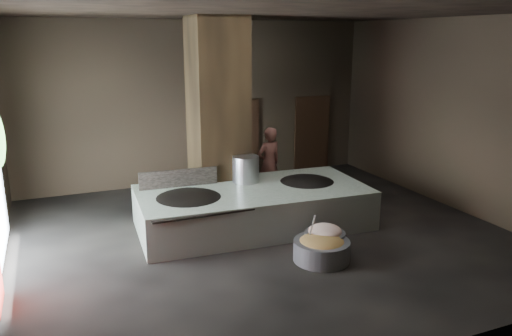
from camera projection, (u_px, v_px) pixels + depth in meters
name	position (u px, v px, depth m)	size (l,w,h in m)	color
floor	(262.00, 237.00, 10.52)	(10.00, 9.00, 0.10)	black
ceiling	(263.00, 9.00, 9.35)	(10.00, 9.00, 0.10)	black
back_wall	(198.00, 103.00, 14.00)	(10.00, 0.10, 4.50)	black
front_wall	(415.00, 194.00, 5.88)	(10.00, 0.10, 4.50)	black
right_wall	(458.00, 115.00, 11.82)	(0.10, 9.00, 4.50)	black
pillar	(218.00, 117.00, 11.52)	(1.20, 1.20, 4.50)	black
hearth_platform	(253.00, 207.00, 10.92)	(4.93, 2.36, 0.86)	silver
platform_cap	(253.00, 190.00, 10.82)	(4.83, 2.32, 0.03)	black
wok_left	(189.00, 202.00, 10.25)	(1.56, 1.56, 0.43)	black
wok_left_rim	(189.00, 199.00, 10.23)	(1.59, 1.59, 0.05)	black
wok_right	(307.00, 186.00, 11.38)	(1.45, 1.45, 0.41)	black
wok_right_rim	(307.00, 183.00, 11.37)	(1.48, 1.48, 0.05)	black
stock_pot	(246.00, 170.00, 11.25)	(0.60, 0.60, 0.64)	#AAACB2
splash_guard	(179.00, 179.00, 10.89)	(1.72, 0.06, 0.43)	black
cook	(269.00, 164.00, 12.65)	(0.68, 0.44, 1.86)	#8D5147
veg_basin	(321.00, 250.00, 9.27)	(1.05, 1.05, 0.39)	slate
veg_fill	(322.00, 243.00, 9.23)	(0.86, 0.86, 0.27)	olive
ladle	(311.00, 231.00, 9.26)	(0.03, 0.03, 0.83)	#AAACB2
meat_basin	(325.00, 243.00, 9.57)	(0.78, 0.78, 0.43)	slate
meat_fill	(325.00, 231.00, 9.51)	(0.65, 0.65, 0.25)	tan
doorway_near	(240.00, 140.00, 14.65)	(1.18, 0.08, 2.38)	black
doorway_near_glow	(243.00, 141.00, 14.78)	(0.76, 0.04, 1.80)	#8C6647
doorway_far	(312.00, 134.00, 15.54)	(1.18, 0.08, 2.38)	black
doorway_far_glow	(311.00, 135.00, 15.64)	(0.90, 0.04, 2.12)	#8C6647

